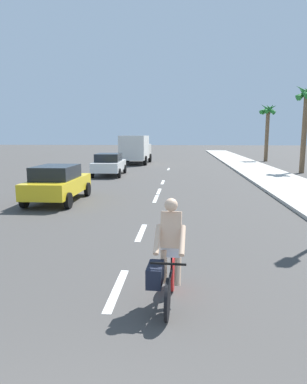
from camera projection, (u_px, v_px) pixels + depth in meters
The scene contains 14 objects.
ground_plane at pixel (163, 181), 21.47m from camera, with size 160.00×160.00×0.00m, color #423F3D.
sidewalk_strip at pixel (272, 177), 22.83m from camera, with size 3.60×80.00×0.14m, color #B2ADA3.
lane_stripe_1 at pixel (117, 289), 6.37m from camera, with size 0.16×1.80×0.01m, color white.
lane_stripe_2 at pixel (141, 232), 10.10m from camera, with size 0.16×1.80×0.01m, color white.
lane_stripe_3 at pixel (156, 199), 15.46m from camera, with size 0.16×1.80×0.01m, color white.
lane_stripe_4 at pixel (159, 191), 17.51m from camera, with size 0.16×1.80×0.01m, color white.
lane_stripe_5 at pixel (163, 182), 20.93m from camera, with size 0.16×1.80×0.01m, color white.
lane_stripe_6 at pixel (168, 169), 29.06m from camera, with size 0.16×1.80×0.01m, color white.
cyclist at pixel (167, 257), 5.68m from camera, with size 0.63×1.71×1.82m.
parked_car_yellow at pixel (58, 182), 14.66m from camera, with size 1.99×4.23×1.57m.
parked_car_white at pixel (109, 164), 24.34m from camera, with size 2.15×4.43×1.57m.
delivery_truck at pixel (136, 149), 34.40m from camera, with size 2.77×6.28×2.80m.
palm_tree_far at pixel (306, 105), 25.22m from camera, with size 1.89×1.91×6.65m.
palm_tree_distant at pixel (268, 117), 36.92m from camera, with size 1.96×2.00×6.32m.
Camera 1 is at (1.18, -1.27, 2.83)m, focal length 32.11 mm.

